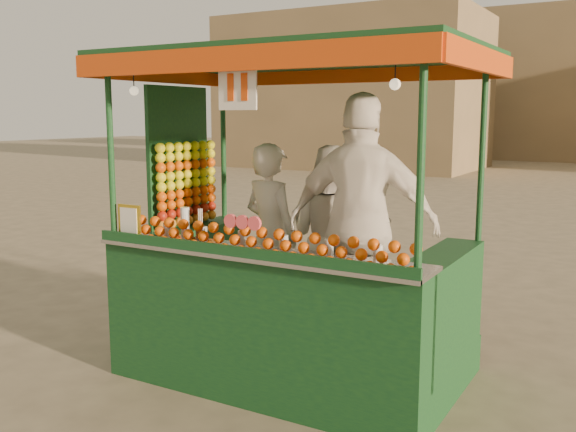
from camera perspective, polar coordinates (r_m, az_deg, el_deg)
The scene contains 7 objects.
ground at distance 5.31m, azimuth 5.46°, elevation -14.27°, with size 90.00×90.00×0.00m, color #675C49.
building_left at distance 26.83m, azimuth 5.84°, elevation 10.82°, with size 10.00×6.00×6.00m, color #88704D.
building_center at distance 34.72m, azimuth 23.74°, elevation 10.51°, with size 14.00×7.00×7.00m, color #88704D.
juice_cart at distance 5.12m, azimuth -0.60°, elevation -5.27°, with size 2.83×1.83×2.57m.
vendor_left at distance 5.46m, azimuth -1.53°, elevation -1.73°, with size 0.65×0.51×1.56m.
vendor_middle at distance 5.46m, azimuth 3.77°, elevation -1.83°, with size 0.82×0.68×1.55m.
vendor_right at distance 4.83m, azimuth 6.61°, elevation -0.78°, with size 1.21×0.64×1.96m.
Camera 1 is at (2.00, -4.46, 2.09)m, focal length 40.10 mm.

